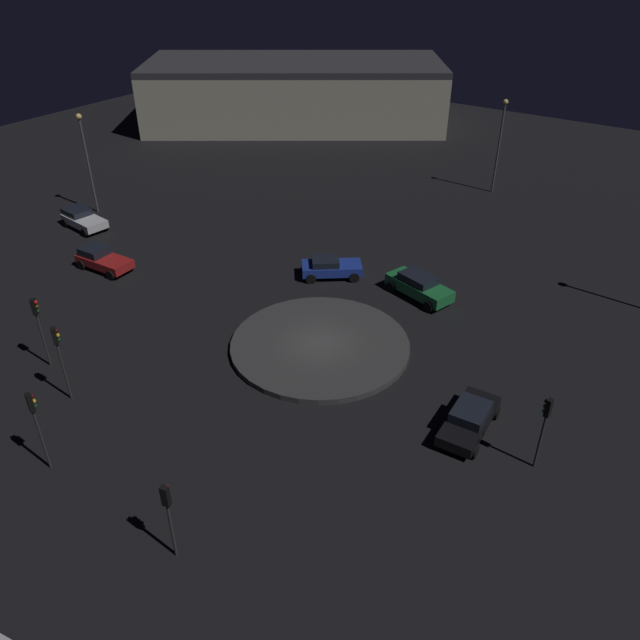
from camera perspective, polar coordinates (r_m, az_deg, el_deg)
The scene contains 15 objects.
ground_plane at distance 36.10m, azimuth 0.00°, elevation -2.50°, with size 115.66×115.66×0.00m, color black.
roundabout_island at distance 36.00m, azimuth 0.00°, elevation -2.28°, with size 10.30×10.30×0.34m, color #383838.
car_blue at distance 43.02m, azimuth 0.96°, elevation 4.84°, with size 3.90×4.31×1.39m.
car_black at distance 31.02m, azimuth 13.45°, elevation -8.73°, with size 4.44×2.17×1.37m.
car_green at distance 41.02m, azimuth 9.01°, elevation 3.10°, with size 3.02×4.88×1.58m.
car_red at distance 46.61m, azimuth -19.22°, elevation 5.26°, with size 2.15×4.16×1.48m.
car_white at distance 53.87m, azimuth -20.81°, elevation 8.62°, with size 2.48×4.17×1.40m.
traffic_light_northwest at distance 33.17m, azimuth -22.69°, elevation -2.48°, with size 0.39×0.37×4.32m.
traffic_light_northwest_near at distance 36.21m, azimuth -24.29°, elevation 0.07°, with size 0.38×0.39×4.23m.
traffic_light_west at distance 29.43m, azimuth -24.50°, elevation -7.99°, with size 0.39×0.35×4.23m.
traffic_light_west_near at distance 24.47m, azimuth -13.67°, elevation -16.24°, with size 0.38×0.34×3.74m.
traffic_light_south at distance 28.72m, azimuth 19.80°, elevation -8.51°, with size 0.33×0.38×3.87m.
streetlamp_east at distance 58.59m, azimuth 16.09°, elevation 15.71°, with size 0.45×0.45×8.15m.
streetlamp_north at distance 55.32m, azimuth -20.54°, elevation 14.12°, with size 0.48×0.48×8.14m.
store_building at distance 79.01m, azimuth -2.32°, elevation 19.98°, with size 31.24×36.31×7.18m.
Camera 1 is at (-24.37, -16.74, 20.72)m, focal length 35.13 mm.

